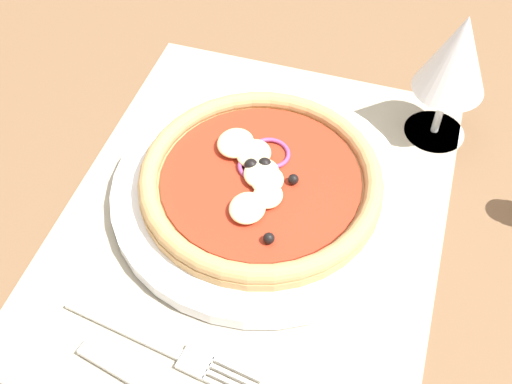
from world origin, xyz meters
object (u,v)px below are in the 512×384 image
pizza (262,179)px  fork (169,350)px  wine_glass (456,59)px  plate (262,192)px

pizza → fork: size_ratio=1.29×
fork → wine_glass: size_ratio=1.21×
plate → fork: size_ratio=1.60×
plate → fork: bearing=-8.2°
plate → wine_glass: bearing=133.5°
wine_glass → pizza: bearing=-46.7°
plate → fork: plate is taller
pizza → plate: bearing=65.9°
plate → wine_glass: (-14.21, 15.00, 8.91)cm
plate → pizza: 1.85cm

